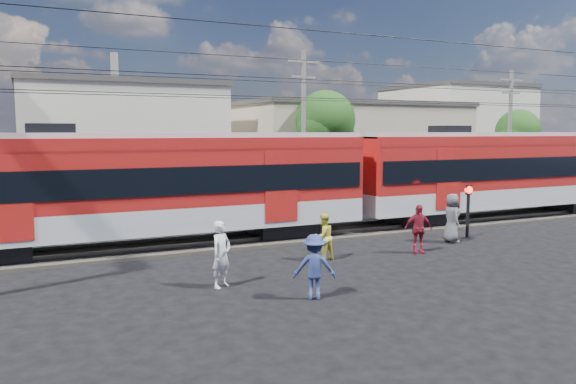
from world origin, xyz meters
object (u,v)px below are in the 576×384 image
pedestrian_a (221,254)px  pedestrian_c (314,267)px  commuter_train (156,182)px  car_silver (537,190)px  crossing_signal (468,201)px

pedestrian_a → pedestrian_c: 2.70m
commuter_train → car_silver: (23.94, 4.09, -1.72)m
commuter_train → pedestrian_c: 8.37m
commuter_train → pedestrian_c: commuter_train is taller
pedestrian_a → crossing_signal: size_ratio=0.87×
pedestrian_c → crossing_signal: 10.55m
crossing_signal → car_silver: bearing=30.6°
pedestrian_a → crossing_signal: 11.51m
commuter_train → pedestrian_a: 6.07m
car_silver → crossing_signal: 14.28m
car_silver → crossing_signal: size_ratio=1.90×
commuter_train → crossing_signal: commuter_train is taller
commuter_train → car_silver: bearing=9.7°
pedestrian_c → car_silver: bearing=-126.2°
commuter_train → pedestrian_c: bearing=-74.1°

